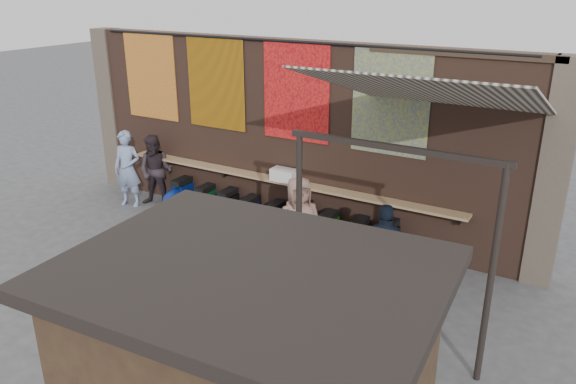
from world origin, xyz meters
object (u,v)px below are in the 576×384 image
object	(u,v)px
scooter_stool_6	(326,231)
diner_right	(156,171)
shelf_box	(284,175)
scooter_stool_2	(226,206)
scooter_stool_4	(275,218)
scooter_stool_8	(385,243)
scooter_stool_7	(357,237)
shopper_navy	(385,252)
scooter_stool_1	(204,201)
shopper_tan	(299,224)
scooter_stool_0	(180,195)
scooter_stool_5	(299,222)
diner_left	(128,169)
shopper_grey	(339,298)
scooter_stool_3	(248,213)

from	to	relation	value
scooter_stool_6	diner_right	size ratio (longest dim) A/B	0.44
shelf_box	scooter_stool_2	distance (m)	1.64
scooter_stool_4	scooter_stool_8	distance (m)	2.52
scooter_stool_7	shopper_navy	distance (m)	1.70
scooter_stool_7	scooter_stool_8	size ratio (longest dim) A/B	0.89
scooter_stool_1	scooter_stool_6	xyz separation A→B (m)	(3.15, -0.02, 0.00)
diner_right	shopper_tan	xyz separation A→B (m)	(4.50, -1.09, 0.05)
scooter_stool_0	shopper_tan	distance (m)	4.01
scooter_stool_6	diner_right	distance (m)	4.56
scooter_stool_7	scooter_stool_5	bearing A→B (deg)	-178.86
scooter_stool_5	scooter_stool_6	size ratio (longest dim) A/B	1.12
scooter_stool_6	shopper_navy	bearing A→B (deg)	-36.01
shelf_box	shopper_tan	distance (m)	1.83
scooter_stool_5	diner_left	size ratio (longest dim) A/B	0.46
scooter_stool_6	shopper_grey	world-z (taller)	shopper_grey
scooter_stool_6	shopper_navy	distance (m)	2.15
scooter_stool_5	shelf_box	bearing A→B (deg)	151.02
shelf_box	scooter_stool_1	xyz separation A→B (m)	(-1.98, -0.28, -0.90)
scooter_stool_2	diner_left	world-z (taller)	diner_left
scooter_stool_0	scooter_stool_2	bearing A→B (deg)	0.13
scooter_stool_6	scooter_stool_8	size ratio (longest dim) A/B	0.89
scooter_stool_2	scooter_stool_8	distance (m)	3.79
scooter_stool_1	scooter_stool_3	size ratio (longest dim) A/B	1.03
scooter_stool_0	shopper_tan	xyz separation A→B (m)	(3.82, -1.12, 0.53)
diner_right	scooter_stool_7	bearing A→B (deg)	-18.00
scooter_stool_7	shopper_grey	xyz separation A→B (m)	(0.94, -2.87, 0.43)
shopper_navy	shopper_grey	bearing A→B (deg)	70.31
scooter_stool_3	shopper_navy	size ratio (longest dim) A/B	0.43
scooter_stool_1	scooter_stool_5	size ratio (longest dim) A/B	0.88
diner_left	shopper_grey	world-z (taller)	diner_left
scooter_stool_1	diner_left	xyz separation A→B (m)	(-1.95, -0.36, 0.56)
scooter_stool_7	scooter_stool_3	bearing A→B (deg)	-179.31
scooter_stool_2	shopper_navy	distance (m)	4.43
scooter_stool_5	diner_right	world-z (taller)	diner_right
diner_left	scooter_stool_2	bearing A→B (deg)	-6.89
scooter_stool_6	scooter_stool_5	bearing A→B (deg)	179.48
scooter_stool_8	diner_right	distance (m)	5.82
scooter_stool_3	scooter_stool_6	size ratio (longest dim) A/B	0.96
scooter_stool_4	shopper_navy	distance (m)	3.24
scooter_stool_6	shopper_tan	size ratio (longest dim) A/B	0.42
scooter_stool_5	scooter_stool_8	distance (m)	1.91
shopper_navy	scooter_stool_6	bearing A→B (deg)	-52.66
scooter_stool_0	scooter_stool_2	world-z (taller)	scooter_stool_0
scooter_stool_0	shopper_grey	xyz separation A→B (m)	(5.46, -2.87, 0.41)
scooter_stool_2	diner_right	size ratio (longest dim) A/B	0.44
scooter_stool_0	shopper_tan	size ratio (longest dim) A/B	0.44
scooter_stool_3	shopper_grey	world-z (taller)	shopper_grey
scooter_stool_1	diner_right	size ratio (longest dim) A/B	0.43
scooter_stool_4	shopper_tan	bearing A→B (deg)	-42.56
scooter_stool_5	scooter_stool_6	distance (m)	0.64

